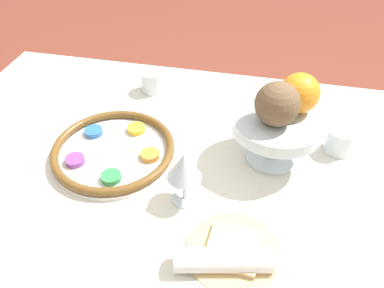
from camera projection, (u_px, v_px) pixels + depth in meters
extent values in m
cube|color=silver|center=(209.00, 252.00, 1.14)|extent=(1.51, 0.85, 0.75)
cylinder|color=silver|center=(114.00, 153.00, 0.92)|extent=(0.30, 0.30, 0.01)
torus|color=brown|center=(113.00, 149.00, 0.91)|extent=(0.30, 0.30, 0.02)
cylinder|color=orange|center=(150.00, 155.00, 0.90)|extent=(0.05, 0.05, 0.01)
cylinder|color=gold|center=(136.00, 129.00, 0.97)|extent=(0.05, 0.05, 0.01)
cylinder|color=#2D6BB7|center=(94.00, 132.00, 0.96)|extent=(0.05, 0.05, 0.01)
cylinder|color=#844299|center=(75.00, 160.00, 0.88)|extent=(0.05, 0.05, 0.01)
cylinder|color=#33934C|center=(111.00, 177.00, 0.84)|extent=(0.05, 0.05, 0.01)
cylinder|color=silver|center=(185.00, 198.00, 0.82)|extent=(0.06, 0.06, 0.00)
cylinder|color=silver|center=(185.00, 187.00, 0.79)|extent=(0.01, 0.01, 0.06)
cone|color=silver|center=(184.00, 166.00, 0.75)|extent=(0.07, 0.07, 0.06)
cylinder|color=silver|center=(271.00, 157.00, 0.91)|extent=(0.12, 0.12, 0.01)
cylinder|color=silver|center=(273.00, 142.00, 0.88)|extent=(0.03, 0.03, 0.09)
cylinder|color=silver|center=(277.00, 123.00, 0.84)|extent=(0.21, 0.21, 0.03)
sphere|color=orange|center=(299.00, 93.00, 0.83)|extent=(0.09, 0.09, 0.09)
sphere|color=brown|center=(277.00, 104.00, 0.79)|extent=(0.10, 0.10, 0.10)
cylinder|color=tan|center=(233.00, 251.00, 0.71)|extent=(0.18, 0.18, 0.01)
cube|color=#D1B784|center=(233.00, 248.00, 0.71)|extent=(0.11, 0.11, 0.01)
cylinder|color=white|center=(223.00, 260.00, 0.68)|extent=(0.18, 0.08, 0.05)
cylinder|color=silver|center=(280.00, 101.00, 1.04)|extent=(0.07, 0.07, 0.06)
cylinder|color=silver|center=(152.00, 81.00, 1.12)|extent=(0.07, 0.07, 0.06)
cylinder|color=silver|center=(340.00, 140.00, 0.91)|extent=(0.07, 0.07, 0.06)
cube|color=silver|center=(209.00, 286.00, 0.66)|extent=(0.16, 0.07, 0.01)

